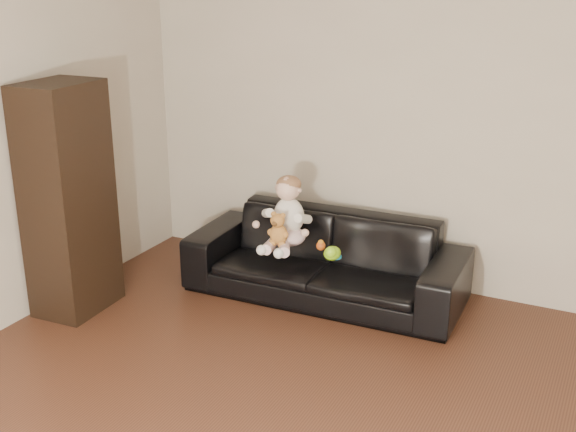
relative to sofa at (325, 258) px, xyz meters
The scene contains 9 objects.
wall_back 1.39m from the sofa, 31.86° to the left, with size 5.00×5.00×0.00m, color #B7AD9A.
sofa is the anchor object (origin of this frame).
cabinet 1.82m from the sofa, 147.39° to the right, with size 0.39×0.54×1.58m, color black.
shelf_item 1.94m from the sofa, 147.03° to the right, with size 0.18×0.25×0.28m, color silver.
baby 0.42m from the sofa, 156.57° to the right, with size 0.39×0.47×0.51m.
teddy_bear 0.45m from the sofa, 132.33° to the right, with size 0.16×0.16×0.24m.
toy_green 0.29m from the sofa, 55.89° to the right, with size 0.11×0.14×0.10m, color #92E31A.
toy_rattle 0.15m from the sofa, 89.61° to the right, with size 0.07×0.07×0.07m, color #C95117.
toy_blue_disc 0.24m from the sofa, 49.16° to the right, with size 0.09×0.09×0.01m, color #1891C4.
Camera 1 is at (1.09, -2.16, 2.27)m, focal length 45.00 mm.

